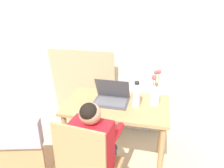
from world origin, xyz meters
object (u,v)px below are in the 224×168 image
Objects in this scene: chair_spare at (20,153)px; laptop at (112,96)px; water_bottle at (136,95)px; person_seated at (95,145)px; flower_vase at (155,92)px.

laptop is at bearing -137.06° from chair_spare.
water_bottle reaches higher than laptop.
person_seated is 2.92× the size of flower_vase.
laptop is 0.42m from flower_vase.
flower_vase reaches higher than laptop.
flower_vase reaches higher than water_bottle.
person_seated reaches higher than water_bottle.
chair_spare is at bearing -134.94° from water_bottle.
chair_spare is 2.85× the size of laptop.
chair_spare and water_bottle have the same top height.
chair_spare is 0.55m from person_seated.
person_seated is 0.63m from water_bottle.
chair_spare is 1.09m from water_bottle.
chair_spare is at bearing -121.73° from laptop.
laptop is at bearing 170.78° from water_bottle.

